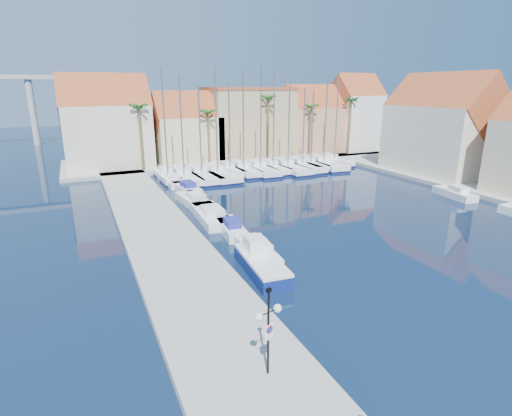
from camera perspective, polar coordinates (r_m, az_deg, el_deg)
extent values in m
plane|color=black|center=(25.01, 15.29, -12.37)|extent=(260.00, 260.00, 0.00)
cube|color=gray|center=(32.66, -12.98, -4.60)|extent=(6.00, 77.00, 0.50)
cube|color=gray|center=(69.98, -3.45, 7.20)|extent=(54.00, 16.00, 0.50)
cube|color=gray|center=(57.37, 30.91, 2.66)|extent=(12.00, 60.00, 0.50)
cylinder|color=black|center=(16.89, 1.76, -17.28)|extent=(0.10, 0.10, 3.97)
cylinder|color=black|center=(16.26, 1.11, -14.99)|extent=(0.49, 0.18, 0.05)
cylinder|color=black|center=(16.54, 2.46, -14.40)|extent=(0.49, 0.18, 0.05)
sphere|color=white|center=(16.13, 0.42, -15.29)|extent=(0.36, 0.36, 0.36)
sphere|color=white|center=(16.69, 3.11, -14.11)|extent=(0.36, 0.36, 0.36)
cube|color=black|center=(15.91, 1.82, -11.64)|extent=(0.24, 0.17, 0.16)
cube|color=white|center=(16.79, 1.90, -17.09)|extent=(0.49, 0.16, 0.50)
cylinder|color=red|center=(16.75, 1.97, -16.98)|extent=(0.33, 0.10, 0.34)
cylinder|color=#1933A5|center=(16.75, 1.99, -17.00)|extent=(0.23, 0.07, 0.24)
cube|color=white|center=(16.99, 1.89, -18.06)|extent=(0.39, 0.13, 0.14)
cube|color=navy|center=(26.98, 0.80, -8.39)|extent=(2.48, 6.15, 0.90)
cube|color=white|center=(26.75, 0.80, -7.32)|extent=(2.48, 6.15, 0.20)
cube|color=white|center=(27.57, -0.07, -5.32)|extent=(1.43, 1.70, 1.10)
cube|color=white|center=(29.42, 0.18, -6.28)|extent=(2.27, 5.85, 0.80)
cube|color=white|center=(28.65, 0.57, -5.41)|extent=(1.44, 2.10, 0.60)
cube|color=white|center=(34.22, -3.60, -2.92)|extent=(2.18, 5.34, 0.80)
cube|color=navy|center=(33.52, -3.39, -2.08)|extent=(1.34, 1.93, 0.60)
cube|color=white|center=(37.80, -6.50, -1.06)|extent=(2.73, 7.59, 0.80)
cube|color=white|center=(36.90, -6.23, -0.36)|extent=(1.80, 2.70, 0.60)
cube|color=white|center=(42.86, -8.85, 1.01)|extent=(2.61, 6.59, 0.80)
cube|color=white|center=(42.09, -8.59, 1.72)|extent=(1.63, 2.37, 0.60)
cube|color=white|center=(48.21, -9.92, 2.73)|extent=(2.47, 6.06, 0.80)
cube|color=navy|center=(47.51, -9.71, 3.40)|extent=(1.52, 2.19, 0.60)
cube|color=white|center=(52.57, -11.96, 3.79)|extent=(2.49, 6.46, 0.80)
cube|color=white|center=(51.83, -11.81, 4.41)|extent=(1.58, 2.31, 0.60)
cube|color=white|center=(50.52, 26.48, 1.84)|extent=(2.46, 5.53, 0.80)
cube|color=white|center=(49.99, 26.99, 2.45)|extent=(1.45, 2.02, 0.60)
cube|color=white|center=(54.76, -12.56, 4.38)|extent=(2.25, 8.52, 1.00)
cube|color=#0D1142|center=(54.83, -12.54, 4.05)|extent=(2.31, 8.58, 0.28)
cube|color=white|center=(55.42, -12.80, 5.35)|extent=(1.56, 2.56, 0.60)
cylinder|color=slate|center=(53.31, -12.95, 11.86)|extent=(0.20, 0.20, 13.40)
cube|color=white|center=(54.72, -10.36, 4.49)|extent=(3.07, 11.49, 1.00)
cube|color=#0D1142|center=(54.78, -10.35, 4.17)|extent=(3.13, 11.55, 0.28)
cube|color=white|center=(55.65, -10.69, 5.52)|extent=(2.11, 3.46, 0.60)
cylinder|color=slate|center=(53.16, -10.59, 11.40)|extent=(0.20, 0.20, 12.31)
cube|color=white|center=(55.20, -7.96, 4.72)|extent=(3.54, 11.74, 1.00)
cube|color=#0D1142|center=(55.27, -7.95, 4.39)|extent=(3.60, 11.81, 0.28)
cube|color=white|center=(56.12, -8.39, 5.73)|extent=(2.27, 3.58, 0.60)
cylinder|color=slate|center=(53.72, -8.02, 10.98)|extent=(0.20, 0.20, 11.21)
cube|color=white|center=(55.85, -5.72, 4.94)|extent=(3.45, 12.00, 1.00)
cube|color=#0D1142|center=(55.91, -5.71, 4.61)|extent=(3.51, 12.06, 0.28)
cube|color=white|center=(56.79, -6.17, 5.94)|extent=(2.27, 3.64, 0.60)
cylinder|color=slate|center=(54.26, -5.73, 12.43)|extent=(0.20, 0.20, 13.68)
cube|color=white|center=(57.82, -3.88, 5.39)|extent=(2.62, 8.46, 1.00)
cube|color=#0D1142|center=(57.89, -3.87, 5.08)|extent=(2.69, 8.53, 0.28)
cube|color=white|center=(58.43, -4.22, 6.30)|extent=(1.65, 2.59, 0.60)
cylinder|color=slate|center=(56.52, -3.83, 11.65)|extent=(0.20, 0.20, 11.72)
cube|color=white|center=(58.22, -1.94, 5.50)|extent=(2.86, 10.03, 1.00)
cube|color=#0D1142|center=(58.29, -1.94, 5.19)|extent=(2.92, 10.09, 0.28)
cube|color=white|center=(58.99, -2.29, 6.44)|extent=(1.89, 3.04, 0.60)
cylinder|color=slate|center=(56.79, -1.83, 12.44)|extent=(0.20, 0.20, 13.17)
cube|color=white|center=(58.89, 0.49, 5.64)|extent=(3.54, 10.94, 1.00)
cube|color=#0D1142|center=(58.95, 0.49, 5.33)|extent=(3.60, 11.01, 0.28)
cube|color=white|center=(59.73, 0.12, 6.58)|extent=(2.18, 3.36, 0.60)
cylinder|color=slate|center=(57.40, 0.71, 12.84)|extent=(0.20, 0.20, 13.87)
cube|color=white|center=(59.57, 2.26, 5.76)|extent=(2.76, 9.15, 1.00)
cube|color=#0D1142|center=(59.63, 2.25, 5.45)|extent=(2.82, 9.21, 0.28)
cube|color=white|center=(60.20, 1.84, 6.65)|extent=(1.77, 2.79, 0.60)
cylinder|color=slate|center=(58.21, 2.56, 12.69)|extent=(0.20, 0.20, 13.48)
cube|color=white|center=(60.39, 4.32, 5.87)|extent=(2.98, 11.45, 1.00)
cube|color=#0D1142|center=(60.45, 4.31, 5.58)|extent=(3.04, 11.51, 0.28)
cube|color=white|center=(61.24, 3.82, 6.80)|extent=(2.08, 3.44, 0.60)
cylinder|color=slate|center=(58.98, 4.74, 12.28)|extent=(0.20, 0.20, 12.61)
cube|color=white|center=(61.44, 6.38, 6.01)|extent=(3.12, 10.57, 1.00)
cube|color=#0D1142|center=(61.50, 6.37, 5.71)|extent=(3.18, 10.63, 0.28)
cube|color=white|center=(62.16, 5.88, 6.90)|extent=(2.03, 3.21, 0.60)
cylinder|color=slate|center=(60.17, 6.84, 11.49)|extent=(0.20, 0.20, 10.90)
cube|color=white|center=(62.85, 7.62, 6.21)|extent=(3.04, 9.66, 1.00)
cube|color=#0D1142|center=(62.91, 7.61, 5.92)|extent=(3.10, 9.73, 0.28)
cube|color=white|center=(63.53, 7.24, 7.07)|extent=(1.90, 2.96, 0.60)
cylinder|color=slate|center=(61.64, 8.05, 11.41)|extent=(0.20, 0.20, 10.56)
cube|color=white|center=(63.99, 9.37, 6.32)|extent=(4.03, 12.02, 1.00)
cube|color=#0D1142|center=(64.05, 9.36, 6.04)|extent=(4.09, 12.08, 0.28)
cube|color=white|center=(64.87, 8.90, 7.20)|extent=(2.43, 3.71, 0.60)
cylinder|color=slate|center=(62.59, 9.95, 12.58)|extent=(0.20, 0.20, 13.10)
cube|color=white|center=(66.21, 10.86, 6.59)|extent=(2.83, 8.57, 1.00)
cube|color=#0D1142|center=(66.27, 10.85, 6.32)|extent=(2.90, 8.64, 0.28)
cube|color=white|center=(66.72, 10.44, 7.39)|extent=(1.72, 2.64, 0.60)
cylinder|color=slate|center=(65.03, 11.46, 12.74)|extent=(0.20, 0.20, 13.30)
cube|color=beige|center=(64.03, -20.40, 9.59)|extent=(12.00, 9.00, 9.00)
cube|color=maroon|center=(63.70, -20.82, 13.59)|extent=(12.30, 9.00, 9.00)
cube|color=beige|center=(66.08, -9.78, 9.70)|extent=(10.00, 8.00, 7.00)
cube|color=maroon|center=(65.75, -9.93, 12.73)|extent=(10.30, 8.00, 8.00)
cube|color=tan|center=(70.36, -1.21, 12.00)|extent=(14.00, 10.00, 11.00)
cube|color=maroon|center=(70.11, -1.24, 16.69)|extent=(14.20, 10.20, 0.50)
cube|color=tan|center=(75.15, 7.71, 11.02)|extent=(10.00, 8.00, 8.00)
cube|color=maroon|center=(74.86, 7.84, 14.06)|extent=(10.30, 8.00, 8.00)
cube|color=silver|center=(79.37, 13.78, 11.72)|extent=(8.00, 8.00, 10.00)
cube|color=maroon|center=(79.12, 14.04, 15.33)|extent=(8.30, 8.00, 8.00)
cube|color=beige|center=(62.05, 24.83, 8.89)|extent=(9.00, 14.00, 9.00)
cube|color=maroon|center=(61.71, 25.35, 13.02)|extent=(9.00, 14.30, 9.00)
cylinder|color=brown|center=(59.51, -16.12, 9.50)|extent=(0.36, 0.36, 9.00)
sphere|color=#1E5819|center=(59.16, -16.47, 13.67)|extent=(2.60, 2.60, 2.60)
cylinder|color=brown|center=(61.80, -6.78, 9.81)|extent=(0.36, 0.36, 8.00)
sphere|color=#1E5819|center=(61.45, -6.90, 13.38)|extent=(2.60, 2.60, 2.60)
cylinder|color=brown|center=(65.39, 1.72, 11.18)|extent=(0.36, 0.36, 10.00)
sphere|color=#1E5819|center=(65.09, 1.76, 15.44)|extent=(2.60, 2.60, 2.60)
cylinder|color=brown|center=(69.32, 7.78, 10.74)|extent=(0.36, 0.36, 8.50)
sphere|color=#1E5819|center=(69.02, 7.92, 14.13)|extent=(2.60, 2.60, 2.60)
cylinder|color=brown|center=(73.80, 13.19, 11.21)|extent=(0.36, 0.36, 9.50)
sphere|color=#1E5819|center=(73.53, 13.43, 14.78)|extent=(2.60, 2.60, 2.60)
cylinder|color=#9E9E99|center=(98.90, -29.28, 11.90)|extent=(1.40, 1.40, 14.00)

